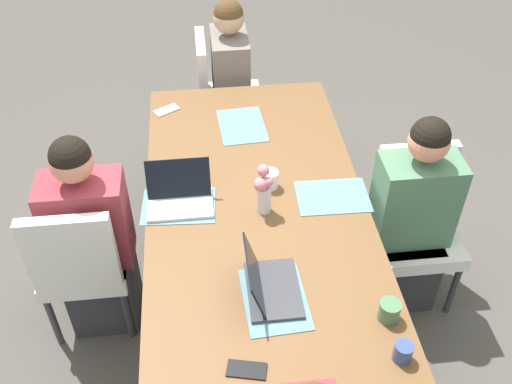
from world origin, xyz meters
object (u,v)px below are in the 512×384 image
(chair_near_left_near, at_px, (414,218))
(coffee_mug_near_left, at_px, (270,179))
(chair_head_right_left_mid, at_px, (220,91))
(laptop_far_left_far, at_px, (180,196))
(laptop_head_left_right_near, at_px, (268,285))
(phone_black, at_px, (247,370))
(person_head_right_left_mid, at_px, (231,92))
(person_far_left_far, at_px, (94,245))
(flower_vase, at_px, (263,190))
(dining_table, at_px, (256,209))
(person_near_left_near, at_px, (409,225))
(coffee_mug_near_right, at_px, (403,352))
(phone_silver, at_px, (167,110))
(coffee_mug_centre_left, at_px, (389,311))
(chair_far_left_far, at_px, (81,261))

(chair_near_left_near, relative_size, coffee_mug_near_left, 9.55)
(chair_head_right_left_mid, xyz_separation_m, laptop_far_left_far, (-1.42, 0.28, 0.29))
(laptop_head_left_right_near, xyz_separation_m, phone_black, (-0.36, 0.13, -0.04))
(person_head_right_left_mid, distance_m, person_far_left_far, 1.61)
(flower_vase, distance_m, laptop_far_left_far, 0.42)
(dining_table, height_order, phone_black, phone_black)
(person_near_left_near, bearing_deg, person_head_right_left_mid, 30.21)
(coffee_mug_near_left, relative_size, coffee_mug_near_right, 1.14)
(laptop_far_left_far, bearing_deg, coffee_mug_near_left, -80.68)
(coffee_mug_near_right, bearing_deg, phone_black, 88.59)
(flower_vase, bearing_deg, person_far_left_far, 85.58)
(chair_head_right_left_mid, relative_size, flower_vase, 3.46)
(chair_head_right_left_mid, relative_size, person_far_left_far, 0.75)
(chair_head_right_left_mid, distance_m, flower_vase, 1.56)
(phone_black, bearing_deg, flower_vase, -87.80)
(flower_vase, bearing_deg, phone_silver, 26.76)
(laptop_head_left_right_near, relative_size, phone_silver, 2.13)
(person_far_left_far, bearing_deg, coffee_mug_near_left, -83.30)
(coffee_mug_centre_left, bearing_deg, laptop_head_left_right_near, 68.29)
(coffee_mug_near_right, bearing_deg, chair_near_left_near, -23.04)
(dining_table, relative_size, coffee_mug_centre_left, 24.23)
(chair_far_left_far, xyz_separation_m, coffee_mug_near_left, (0.18, -0.98, 0.29))
(coffee_mug_near_right, bearing_deg, person_head_right_left_mid, 11.38)
(dining_table, distance_m, coffee_mug_near_right, 1.07)
(person_far_left_far, xyz_separation_m, coffee_mug_centre_left, (-0.76, -1.29, 0.26))
(chair_near_left_near, relative_size, laptop_far_left_far, 2.81)
(dining_table, bearing_deg, phone_silver, 27.54)
(coffee_mug_near_right, bearing_deg, chair_head_right_left_mid, 12.81)
(person_near_left_near, xyz_separation_m, chair_far_left_far, (-0.04, 1.70, -0.03))
(laptop_head_left_right_near, xyz_separation_m, phone_silver, (1.44, 0.43, -0.04))
(phone_silver, bearing_deg, laptop_far_left_far, 63.52)
(person_head_right_left_mid, distance_m, flower_vase, 1.50)
(person_near_left_near, height_order, person_far_left_far, same)
(flower_vase, distance_m, coffee_mug_near_right, 0.98)
(flower_vase, height_order, coffee_mug_near_left, flower_vase)
(chair_near_left_near, bearing_deg, coffee_mug_near_left, 85.07)
(chair_near_left_near, bearing_deg, person_head_right_left_mid, 33.39)
(laptop_head_left_right_near, bearing_deg, person_near_left_near, -57.07)
(laptop_head_left_right_near, bearing_deg, dining_table, -1.73)
(chair_near_left_near, relative_size, coffee_mug_near_right, 10.89)
(person_near_left_near, xyz_separation_m, laptop_head_left_right_near, (-0.54, 0.83, 0.26))
(chair_near_left_near, height_order, flower_vase, flower_vase)
(person_head_right_left_mid, xyz_separation_m, coffee_mug_near_left, (-1.28, -0.10, 0.26))
(chair_near_left_near, xyz_separation_m, person_head_right_left_mid, (1.35, 0.89, 0.03))
(chair_near_left_near, bearing_deg, person_far_left_far, 91.34)
(coffee_mug_near_right, bearing_deg, person_far_left_far, 53.63)
(dining_table, relative_size, coffee_mug_near_right, 26.15)
(person_near_left_near, distance_m, phone_black, 1.33)
(chair_far_left_far, relative_size, laptop_head_left_right_near, 2.81)
(person_head_right_left_mid, bearing_deg, coffee_mug_near_right, -168.62)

